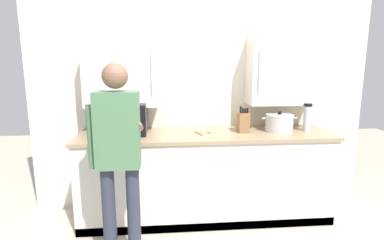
% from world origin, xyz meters
% --- Properties ---
extents(back_wall_tiled, '(3.85, 0.44, 2.89)m').
position_xyz_m(back_wall_tiled, '(0.00, 1.22, 1.48)').
color(back_wall_tiled, beige).
rests_on(back_wall_tiled, ground_plane).
extents(counter_unit, '(2.66, 0.70, 0.94)m').
position_xyz_m(counter_unit, '(0.00, 0.88, 0.47)').
color(counter_unit, beige).
rests_on(counter_unit, ground_plane).
extents(microwave_oven, '(0.53, 0.42, 0.32)m').
position_xyz_m(microwave_oven, '(-0.90, 0.92, 1.10)').
color(microwave_oven, black).
rests_on(microwave_oven, counter_unit).
extents(knife_block, '(0.11, 0.15, 0.28)m').
position_xyz_m(knife_block, '(0.40, 0.89, 1.05)').
color(knife_block, brown).
rests_on(knife_block, counter_unit).
extents(wooden_spoon, '(0.19, 0.18, 0.02)m').
position_xyz_m(wooden_spoon, '(-0.01, 0.87, 0.95)').
color(wooden_spoon, tan).
rests_on(wooden_spoon, counter_unit).
extents(stock_pot, '(0.39, 0.30, 0.22)m').
position_xyz_m(stock_pot, '(0.79, 0.88, 1.04)').
color(stock_pot, '#B7BABF').
rests_on(stock_pot, counter_unit).
extents(thermos_flask, '(0.09, 0.09, 0.30)m').
position_xyz_m(thermos_flask, '(1.10, 0.88, 1.09)').
color(thermos_flask, '#B7BABF').
rests_on(thermos_flask, counter_unit).
extents(person_figure, '(0.44, 0.59, 1.68)m').
position_xyz_m(person_figure, '(-0.80, 0.15, 1.00)').
color(person_figure, '#282D3D').
rests_on(person_figure, ground_plane).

